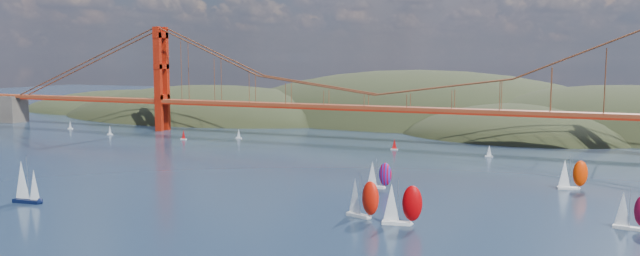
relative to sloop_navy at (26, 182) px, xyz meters
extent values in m
plane|color=black|center=(49.17, -27.48, -5.60)|extent=(1200.00, 1200.00, 0.00)
ellipsoid|color=black|center=(-90.83, 232.52, -16.80)|extent=(240.00, 140.00, 64.00)
ellipsoid|color=black|center=(39.17, 272.52, -22.40)|extent=(300.00, 180.00, 96.00)
ellipsoid|color=black|center=(159.17, 242.52, -18.90)|extent=(220.00, 140.00, 76.00)
ellipsoid|color=black|center=(109.17, 212.52, -14.00)|extent=(140.00, 110.00, 48.00)
ellipsoid|color=black|center=(-180.83, 262.52, -13.30)|extent=(200.00, 140.00, 44.00)
cube|color=maroon|center=(49.17, 152.52, 10.40)|extent=(440.00, 7.00, 1.60)
cube|color=#971306|center=(49.17, 152.52, 9.20)|extent=(440.00, 7.00, 0.80)
cube|color=#971306|center=(-70.83, 152.52, 21.90)|extent=(4.00, 8.50, 55.00)
cube|color=#4C443D|center=(-188.83, 152.52, 2.40)|extent=(28.00, 12.00, 16.00)
cube|color=black|center=(0.31, 0.04, -5.12)|extent=(8.33, 3.25, 0.97)
cylinder|color=#99999E|center=(0.72, 0.09, 1.23)|extent=(0.12, 0.12, 11.72)
cone|color=white|center=(-1.13, -0.14, 0.64)|extent=(5.07, 5.07, 10.31)
cone|color=white|center=(2.73, 0.34, -0.53)|extent=(3.62, 3.62, 8.20)
cube|color=silver|center=(87.27, 20.96, -5.21)|extent=(6.81, 3.92, 0.79)
cylinder|color=#99999E|center=(87.58, 20.85, 0.11)|extent=(0.10, 0.10, 9.85)
cone|color=white|center=(86.16, 21.35, -0.38)|extent=(4.69, 4.69, 8.67)
ellipsoid|color=red|center=(90.68, 19.76, -0.38)|extent=(5.30, 4.26, 8.28)
cube|color=silver|center=(97.75, 17.69, -5.20)|extent=(6.86, 2.96, 0.80)
cylinder|color=#99999E|center=(98.08, 17.75, 0.17)|extent=(0.10, 0.10, 9.95)
cone|color=white|center=(96.57, 17.49, -0.33)|extent=(4.30, 4.30, 8.76)
ellipsoid|color=#B60003|center=(101.35, 18.31, -0.33)|extent=(5.08, 3.67, 8.36)
cube|color=silver|center=(147.20, 34.44, -5.25)|extent=(6.09, 2.61, 0.71)
cylinder|color=#99999E|center=(147.49, 34.39, -0.47)|extent=(0.09, 0.09, 8.85)
cone|color=white|center=(146.16, 34.62, -0.91)|extent=(3.81, 3.81, 7.79)
cube|color=silver|center=(133.58, 75.82, -5.24)|extent=(6.33, 3.22, 0.73)
cylinder|color=#99999E|center=(133.87, 75.89, -0.30)|extent=(0.09, 0.09, 9.14)
cone|color=white|center=(132.52, 75.53, -0.76)|extent=(4.18, 4.18, 8.04)
ellipsoid|color=#F03100|center=(136.81, 76.68, -0.76)|extent=(4.81, 3.69, 7.68)
cube|color=silver|center=(80.47, 55.05, -5.27)|extent=(5.50, 1.54, 0.66)
cylinder|color=#99999E|center=(80.75, 55.05, -0.82)|extent=(0.08, 0.08, 8.25)
cone|color=white|center=(79.48, 55.05, -1.23)|extent=(3.08, 3.08, 7.26)
ellipsoid|color=#C2000E|center=(83.50, 55.05, -1.23)|extent=(3.85, 2.42, 6.93)
cube|color=silver|center=(-121.03, 137.30, -5.35)|extent=(3.00, 1.00, 0.50)
cone|color=white|center=(-121.03, 137.30, -3.00)|extent=(2.00, 2.00, 4.20)
cube|color=silver|center=(-83.61, 126.18, -5.35)|extent=(3.00, 1.00, 0.50)
cone|color=white|center=(-83.61, 126.18, -3.00)|extent=(2.00, 2.00, 4.20)
cube|color=silver|center=(-37.95, 124.82, -5.35)|extent=(3.00, 1.00, 0.50)
cone|color=red|center=(-37.95, 124.82, -3.00)|extent=(2.00, 2.00, 4.20)
cube|color=silver|center=(-15.91, 138.77, -5.35)|extent=(3.00, 1.00, 0.50)
cone|color=white|center=(-15.91, 138.77, -3.00)|extent=(2.00, 2.00, 4.20)
cube|color=silver|center=(103.38, 128.57, -5.35)|extent=(3.00, 1.00, 0.50)
cone|color=white|center=(103.38, 128.57, -3.00)|extent=(2.00, 2.00, 4.20)
cube|color=silver|center=(63.73, 132.35, -5.35)|extent=(3.00, 1.00, 0.50)
cone|color=red|center=(63.73, 132.35, -3.00)|extent=(2.00, 2.00, 4.20)
camera|label=1|loc=(137.12, -120.12, 33.22)|focal=35.00mm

